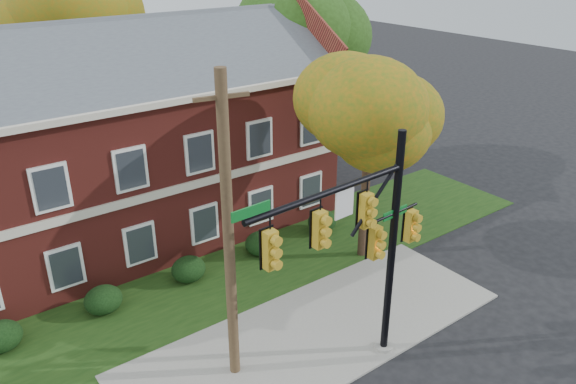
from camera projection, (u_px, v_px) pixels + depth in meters
ground at (336, 349)px, 18.96m from camera, size 120.00×120.00×0.00m
sidewalk at (317, 333)px, 19.67m from camera, size 14.00×5.00×0.08m
grass_strip at (240, 271)px, 23.33m from camera, size 30.00×6.00×0.04m
apartment_building at (125, 131)px, 24.53m from camera, size 18.80×8.80×9.74m
hedge_far_left at (1, 337)px, 18.72m from camera, size 1.40×1.26×1.05m
hedge_left at (103, 300)px, 20.63m from camera, size 1.40×1.26×1.05m
hedge_center at (189, 269)px, 22.54m from camera, size 1.40×1.26×1.05m
hedge_right at (260, 243)px, 24.45m from camera, size 1.40×1.26×1.05m
hedge_far_right at (322, 221)px, 26.36m from camera, size 1.40×1.26×1.05m
tree_near_right at (377, 107)px, 21.88m from camera, size 4.50×4.25×8.58m
tree_right_rear at (314, 31)px, 30.04m from camera, size 6.30×5.95×10.62m
tree_far_rear at (83, 18)px, 29.40m from camera, size 6.84×6.46×11.52m
traffic_signal at (363, 237)px, 16.14m from camera, size 6.94×0.74×7.75m
utility_pole at (229, 236)px, 15.92m from camera, size 1.51×0.38×9.74m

